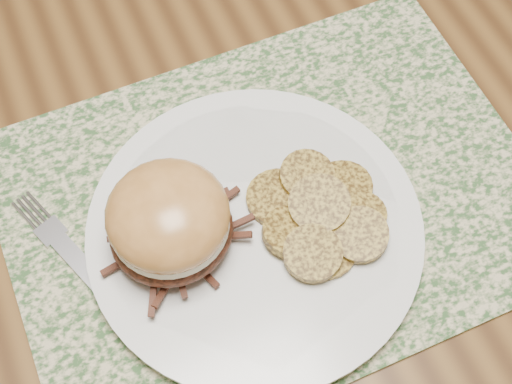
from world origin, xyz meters
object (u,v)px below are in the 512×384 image
(pork_sandwich, at_px, (169,222))
(fork, at_px, (86,269))
(dinner_plate, at_px, (255,231))
(dining_table, at_px, (417,13))

(pork_sandwich, xyz_separation_m, fork, (-0.07, 0.01, -0.05))
(dinner_plate, relative_size, fork, 1.45)
(dining_table, bearing_deg, dinner_plate, -143.66)
(dining_table, xyz_separation_m, dinner_plate, (-0.30, -0.22, 0.09))
(dinner_plate, height_order, fork, dinner_plate)
(pork_sandwich, bearing_deg, dinner_plate, -17.61)
(fork, bearing_deg, dining_table, 3.32)
(dinner_plate, xyz_separation_m, pork_sandwich, (-0.07, 0.01, 0.04))
(dining_table, relative_size, pork_sandwich, 14.03)
(dining_table, distance_m, fork, 0.49)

